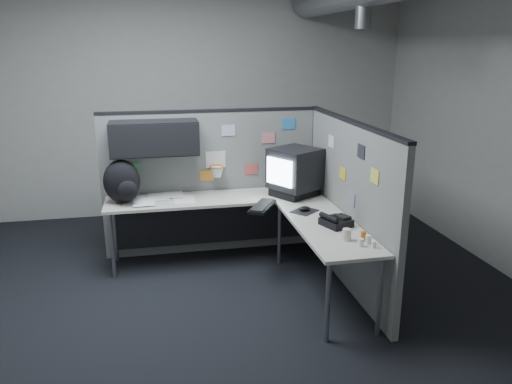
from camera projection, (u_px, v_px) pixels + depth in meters
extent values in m
cube|color=black|center=(241.00, 302.00, 4.65)|extent=(5.60, 5.60, 0.01)
cube|color=#9E9E99|center=(204.00, 98.00, 6.83)|extent=(5.60, 0.01, 3.20)
cube|color=#9E9E99|center=(393.00, 274.00, 1.56)|extent=(5.60, 0.01, 3.20)
cylinder|color=slate|center=(363.00, 13.00, 4.94)|extent=(0.16, 0.16, 0.30)
cube|color=slate|center=(213.00, 183.00, 5.62)|extent=(2.43, 0.06, 1.60)
cube|color=black|center=(211.00, 111.00, 5.39)|extent=(2.43, 0.07, 0.03)
cube|color=black|center=(313.00, 178.00, 5.86)|extent=(0.07, 0.07, 1.60)
cube|color=black|center=(154.00, 138.00, 5.15)|extent=(0.90, 0.35, 0.35)
cube|color=black|center=(155.00, 141.00, 4.99)|extent=(0.90, 0.02, 0.33)
cube|color=silver|center=(216.00, 160.00, 5.51)|extent=(0.22, 0.02, 0.18)
torus|color=#D85914|center=(217.00, 167.00, 5.45)|extent=(0.16, 0.16, 0.01)
cone|color=white|center=(217.00, 172.00, 5.46)|extent=(0.14, 0.14, 0.11)
cube|color=#4CB266|center=(133.00, 169.00, 5.36)|extent=(0.15, 0.01, 0.12)
cube|color=silver|center=(228.00, 130.00, 5.46)|extent=(0.15, 0.01, 0.12)
cube|color=#CC4C4C|center=(251.00, 169.00, 5.63)|extent=(0.15, 0.01, 0.12)
cube|color=#D87F7F|center=(268.00, 138.00, 5.57)|extent=(0.15, 0.01, 0.12)
cube|color=#337FCC|center=(288.00, 124.00, 5.58)|extent=(0.15, 0.01, 0.12)
cube|color=orange|center=(207.00, 176.00, 5.55)|extent=(0.15, 0.01, 0.12)
cube|color=slate|center=(348.00, 206.00, 4.84)|extent=(0.06, 2.23, 1.60)
cube|color=black|center=(352.00, 122.00, 4.61)|extent=(0.07, 2.23, 0.03)
cube|color=silver|center=(331.00, 142.00, 5.08)|extent=(0.01, 0.15, 0.12)
cube|color=gold|center=(343.00, 174.00, 4.82)|extent=(0.01, 0.15, 0.12)
cube|color=#26262D|center=(361.00, 151.00, 4.36)|extent=(0.01, 0.15, 0.12)
cube|color=#B266B2|center=(322.00, 174.00, 5.43)|extent=(0.01, 0.15, 0.12)
cube|color=#E5D84C|center=(375.00, 176.00, 4.12)|extent=(0.01, 0.15, 0.12)
cube|color=gray|center=(352.00, 199.00, 4.64)|extent=(0.01, 0.15, 0.12)
cube|color=beige|center=(215.00, 199.00, 5.34)|extent=(2.30, 0.56, 0.03)
cube|color=beige|center=(326.00, 226.00, 4.52)|extent=(0.56, 1.55, 0.03)
cube|color=black|center=(213.00, 220.00, 5.64)|extent=(2.18, 0.02, 0.55)
cylinder|color=gray|center=(112.00, 246.00, 5.03)|extent=(0.04, 0.04, 0.70)
cylinder|color=gray|center=(115.00, 231.00, 5.44)|extent=(0.04, 0.04, 0.70)
cylinder|color=gray|center=(279.00, 233.00, 5.37)|extent=(0.04, 0.04, 0.70)
cylinder|color=gray|center=(328.00, 302.00, 3.92)|extent=(0.04, 0.04, 0.70)
cylinder|color=gray|center=(380.00, 297.00, 4.01)|extent=(0.04, 0.04, 0.70)
cube|color=black|center=(294.00, 191.00, 5.40)|extent=(0.56, 0.54, 0.09)
cube|color=black|center=(295.00, 168.00, 5.33)|extent=(0.62, 0.62, 0.43)
cube|color=white|center=(279.00, 172.00, 5.17)|extent=(0.20, 0.31, 0.28)
cube|color=black|center=(262.00, 207.00, 4.98)|extent=(0.36, 0.47, 0.03)
cube|color=black|center=(262.00, 205.00, 4.98)|extent=(0.32, 0.43, 0.01)
cube|color=black|center=(304.00, 211.00, 4.88)|extent=(0.31, 0.30, 0.01)
ellipsoid|color=black|center=(305.00, 209.00, 4.87)|extent=(0.12, 0.09, 0.05)
cube|color=black|center=(336.00, 222.00, 4.49)|extent=(0.29, 0.30, 0.07)
cylinder|color=black|center=(329.00, 217.00, 4.44)|extent=(0.13, 0.22, 0.05)
cube|color=black|center=(342.00, 217.00, 4.50)|extent=(0.14, 0.16, 0.02)
cylinder|color=silver|center=(368.00, 240.00, 4.07)|extent=(0.06, 0.06, 0.08)
cylinder|color=silver|center=(361.00, 243.00, 4.02)|extent=(0.05, 0.05, 0.06)
cylinder|color=silver|center=(374.00, 244.00, 4.00)|extent=(0.05, 0.05, 0.05)
cylinder|color=#D85914|center=(363.00, 236.00, 4.12)|extent=(0.05, 0.05, 0.09)
cylinder|color=beige|center=(347.00, 235.00, 4.14)|extent=(0.09, 0.09, 0.10)
cube|color=white|center=(184.00, 199.00, 5.26)|extent=(0.22, 0.31, 0.00)
cube|color=white|center=(159.00, 197.00, 5.35)|extent=(0.22, 0.31, 0.00)
cube|color=white|center=(134.00, 201.00, 5.20)|extent=(0.22, 0.31, 0.00)
cube|color=white|center=(173.00, 194.00, 5.43)|extent=(0.22, 0.31, 0.00)
cube|color=white|center=(144.00, 202.00, 5.14)|extent=(0.22, 0.31, 0.00)
cube|color=white|center=(124.00, 197.00, 5.29)|extent=(0.22, 0.31, 0.00)
ellipsoid|color=black|center=(122.00, 181.00, 5.09)|extent=(0.39, 0.29, 0.45)
ellipsoid|color=black|center=(128.00, 191.00, 4.99)|extent=(0.21, 0.13, 0.20)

